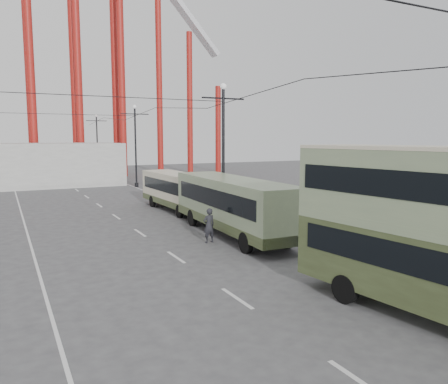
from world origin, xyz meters
TOP-DOWN VIEW (x-y plane):
  - ground at (0.00, 0.00)m, footprint 160.00×160.00m
  - road_markings at (-0.86, 19.70)m, footprint 12.52×120.00m
  - lamp_post_mid at (5.60, 18.00)m, footprint 3.20×0.44m
  - lamp_post_far at (5.60, 40.00)m, footprint 3.20×0.44m
  - lamp_post_distant at (5.60, 62.00)m, footprint 3.20×0.44m
  - roller_coaster at (-2.49, 56.89)m, footprint 52.95×5.00m
  - fairground_shed at (-6.00, 47.00)m, footprint 22.00×10.00m
  - single_decker_green at (3.66, 12.97)m, footprint 3.15×11.74m
  - single_decker_cream at (3.87, 22.55)m, footprint 2.69×9.41m
  - pedestrian at (1.64, 11.93)m, footprint 0.73×0.53m

SIDE VIEW (x-z plane):
  - ground at x=0.00m, z-range 0.00..0.00m
  - road_markings at x=-0.86m, z-range 0.00..0.01m
  - pedestrian at x=1.64m, z-range 0.00..1.87m
  - single_decker_cream at x=3.87m, z-range 0.18..3.09m
  - single_decker_green at x=3.66m, z-range 0.21..3.50m
  - fairground_shed at x=-6.00m, z-range 0.00..5.00m
  - lamp_post_mid at x=5.60m, z-range 0.02..9.34m
  - lamp_post_far at x=5.60m, z-range 0.02..9.34m
  - lamp_post_distant at x=5.60m, z-range 0.02..9.34m
  - roller_coaster at x=-2.49m, z-range -4.82..50.66m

